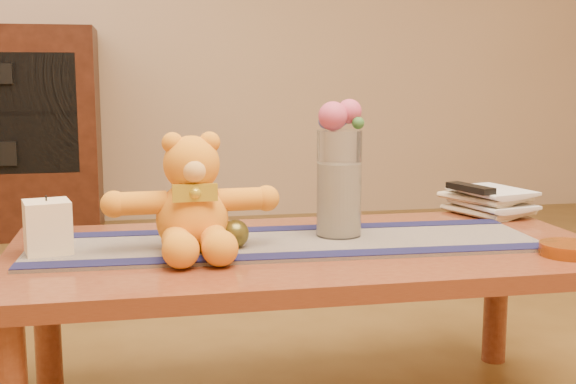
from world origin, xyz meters
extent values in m
cube|color=#5F2916|center=(0.00, 0.00, 0.43)|extent=(1.40, 0.70, 0.04)
cylinder|color=#5F2916|center=(-0.64, 0.29, 0.21)|extent=(0.07, 0.07, 0.41)
cylinder|color=#5F2916|center=(0.64, 0.29, 0.21)|extent=(0.07, 0.07, 0.41)
cube|color=#1D163F|center=(-0.05, 0.02, 0.45)|extent=(1.21, 0.39, 0.01)
cube|color=#131339|center=(-0.05, -0.13, 0.46)|extent=(1.20, 0.10, 0.00)
cube|color=#131339|center=(-0.04, 0.16, 0.46)|extent=(1.20, 0.10, 0.00)
cube|color=#FCE6BA|center=(-0.59, 0.02, 0.52)|extent=(0.12, 0.12, 0.12)
cylinder|color=black|center=(-0.59, 0.02, 0.58)|extent=(0.00, 0.00, 0.01)
cylinder|color=silver|center=(0.09, 0.06, 0.59)|extent=(0.11, 0.11, 0.26)
cylinder|color=beige|center=(0.09, 0.06, 0.55)|extent=(0.09, 0.09, 0.18)
sphere|color=#C44567|center=(0.07, 0.05, 0.75)|extent=(0.07, 0.07, 0.07)
sphere|color=#C44567|center=(0.11, 0.06, 0.76)|extent=(0.06, 0.06, 0.06)
sphere|color=#5055AD|center=(0.10, 0.09, 0.75)|extent=(0.04, 0.04, 0.04)
sphere|color=#5055AD|center=(0.06, 0.08, 0.74)|extent=(0.04, 0.04, 0.04)
sphere|color=#33662D|center=(0.13, 0.04, 0.74)|extent=(0.03, 0.03, 0.03)
sphere|color=#4D4719|center=(-0.18, -0.02, 0.49)|extent=(0.09, 0.09, 0.07)
imported|color=beige|center=(0.52, 0.26, 0.46)|extent=(0.23, 0.27, 0.02)
imported|color=beige|center=(0.53, 0.26, 0.48)|extent=(0.21, 0.25, 0.02)
imported|color=beige|center=(0.52, 0.26, 0.50)|extent=(0.24, 0.27, 0.02)
imported|color=beige|center=(0.53, 0.26, 0.52)|extent=(0.21, 0.26, 0.02)
cube|color=black|center=(0.52, 0.25, 0.54)|extent=(0.09, 0.17, 0.02)
cylinder|color=#BF5914|center=(0.55, -0.21, 0.46)|extent=(0.16, 0.16, 0.03)
camera|label=1|loc=(-0.39, -1.68, 0.85)|focal=46.28mm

